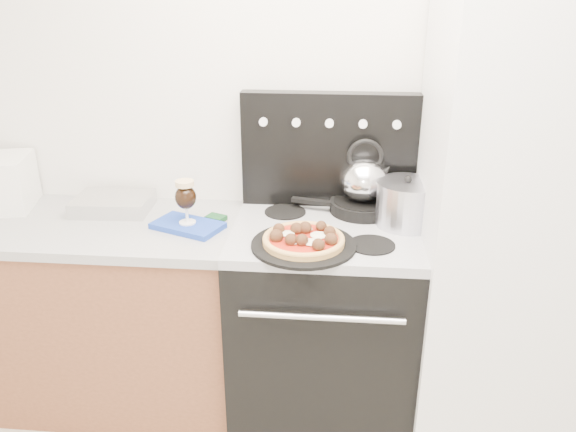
# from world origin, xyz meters

# --- Properties ---
(room_shell) EXTENTS (3.52, 3.01, 2.52)m
(room_shell) POSITION_xyz_m (0.00, 0.29, 1.25)
(room_shell) COLOR #B4A994
(room_shell) RESTS_ON ground
(base_cabinet) EXTENTS (1.45, 0.60, 0.86)m
(base_cabinet) POSITION_xyz_m (-1.02, 1.20, 0.43)
(base_cabinet) COLOR brown
(base_cabinet) RESTS_ON ground
(countertop) EXTENTS (1.48, 0.63, 0.04)m
(countertop) POSITION_xyz_m (-1.02, 1.20, 0.88)
(countertop) COLOR #A3A3A3
(countertop) RESTS_ON base_cabinet
(stove_body) EXTENTS (0.76, 0.65, 0.88)m
(stove_body) POSITION_xyz_m (0.08, 1.18, 0.44)
(stove_body) COLOR black
(stove_body) RESTS_ON ground
(cooktop) EXTENTS (0.76, 0.65, 0.04)m
(cooktop) POSITION_xyz_m (0.08, 1.18, 0.90)
(cooktop) COLOR #ADADB2
(cooktop) RESTS_ON stove_body
(backguard) EXTENTS (0.76, 0.08, 0.50)m
(backguard) POSITION_xyz_m (0.08, 1.45, 1.17)
(backguard) COLOR black
(backguard) RESTS_ON cooktop
(fridge) EXTENTS (0.64, 0.68, 1.90)m
(fridge) POSITION_xyz_m (0.78, 1.15, 0.95)
(fridge) COLOR silver
(fridge) RESTS_ON ground
(foil_sheet) EXTENTS (0.34, 0.26, 0.07)m
(foil_sheet) POSITION_xyz_m (-0.87, 1.33, 0.93)
(foil_sheet) COLOR white
(foil_sheet) RESTS_ON countertop
(oven_mitt) EXTENTS (0.32, 0.26, 0.02)m
(oven_mitt) POSITION_xyz_m (-0.49, 1.16, 0.91)
(oven_mitt) COLOR #1D3DAB
(oven_mitt) RESTS_ON countertop
(beer_glass) EXTENTS (0.11, 0.11, 0.19)m
(beer_glass) POSITION_xyz_m (-0.49, 1.16, 1.02)
(beer_glass) COLOR black
(beer_glass) RESTS_ON oven_mitt
(pizza_pan) EXTENTS (0.41, 0.41, 0.01)m
(pizza_pan) POSITION_xyz_m (0.00, 0.99, 0.93)
(pizza_pan) COLOR black
(pizza_pan) RESTS_ON cooktop
(pizza) EXTENTS (0.38, 0.38, 0.04)m
(pizza) POSITION_xyz_m (0.00, 0.99, 0.95)
(pizza) COLOR #E5A860
(pizza) RESTS_ON pizza_pan
(skillet) EXTENTS (0.34, 0.34, 0.05)m
(skillet) POSITION_xyz_m (0.23, 1.36, 0.95)
(skillet) COLOR black
(skillet) RESTS_ON cooktop
(tea_kettle) EXTENTS (0.22, 0.22, 0.23)m
(tea_kettle) POSITION_xyz_m (0.23, 1.36, 1.09)
(tea_kettle) COLOR silver
(tea_kettle) RESTS_ON skillet
(stock_pot) EXTENTS (0.24, 0.24, 0.18)m
(stock_pot) POSITION_xyz_m (0.40, 1.24, 1.01)
(stock_pot) COLOR silver
(stock_pot) RESTS_ON cooktop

